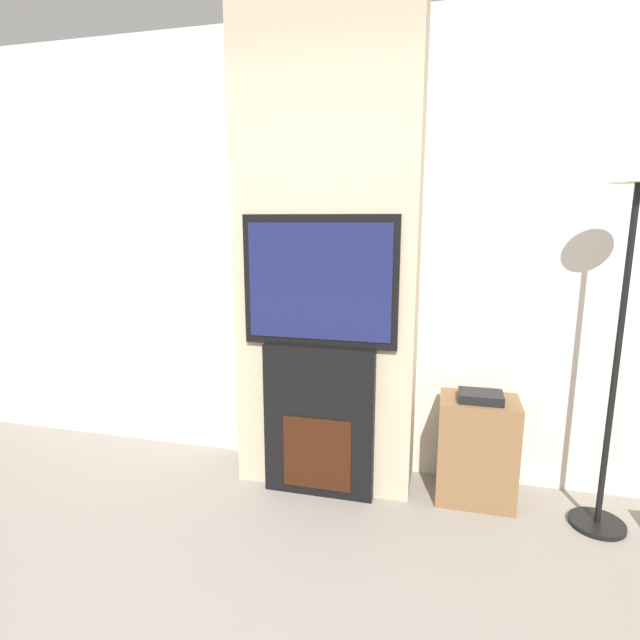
{
  "coord_description": "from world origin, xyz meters",
  "views": [
    {
      "loc": [
        0.66,
        -0.97,
        1.57
      ],
      "look_at": [
        0.0,
        1.63,
        1.03
      ],
      "focal_mm": 28.0,
      "sensor_mm": 36.0,
      "label": 1
    }
  ],
  "objects_px": {
    "television": "(320,281)",
    "floor_lamp": "(627,280)",
    "fireplace": "(320,420)",
    "media_stand": "(477,448)"
  },
  "relations": [
    {
      "from": "television",
      "to": "floor_lamp",
      "type": "height_order",
      "value": "floor_lamp"
    },
    {
      "from": "floor_lamp",
      "to": "fireplace",
      "type": "bearing_deg",
      "value": -179.19
    },
    {
      "from": "television",
      "to": "media_stand",
      "type": "xyz_separation_m",
      "value": [
        0.88,
        0.14,
        -0.93
      ]
    },
    {
      "from": "media_stand",
      "to": "television",
      "type": "bearing_deg",
      "value": -170.99
    },
    {
      "from": "fireplace",
      "to": "floor_lamp",
      "type": "height_order",
      "value": "floor_lamp"
    },
    {
      "from": "fireplace",
      "to": "media_stand",
      "type": "distance_m",
      "value": 0.9
    },
    {
      "from": "media_stand",
      "to": "floor_lamp",
      "type": "bearing_deg",
      "value": -10.71
    },
    {
      "from": "fireplace",
      "to": "television",
      "type": "xyz_separation_m",
      "value": [
        0.0,
        -0.0,
        0.8
      ]
    },
    {
      "from": "television",
      "to": "floor_lamp",
      "type": "distance_m",
      "value": 1.49
    },
    {
      "from": "floor_lamp",
      "to": "media_stand",
      "type": "distance_m",
      "value": 1.16
    }
  ]
}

